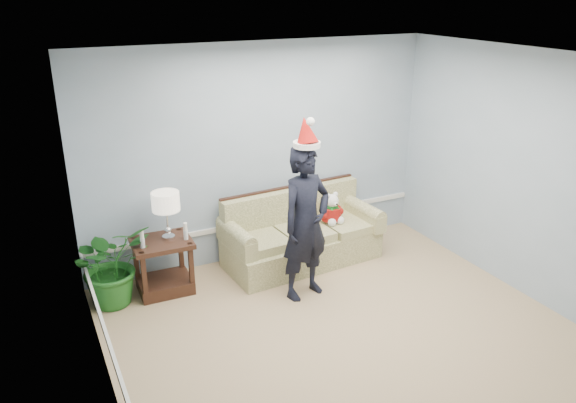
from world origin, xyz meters
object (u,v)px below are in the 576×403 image
Objects in this scene: houseplant at (111,265)px; sofa at (300,237)px; man at (306,223)px; teddy_bear at (332,212)px; side_table at (164,271)px; table_lamp at (166,203)px.

sofa is at bearing 0.33° from houseplant.
houseplant is at bearing 144.91° from man.
houseplant reaches higher than sofa.
side_table is at bearing 172.26° from teddy_bear.
table_lamp is 0.88m from houseplant.
man is at bearing -142.62° from teddy_bear.
table_lamp is at bearing 175.28° from sofa.
side_table is 0.60m from houseplant.
houseplant is 0.53× the size of man.
sofa is 1.14× the size of man.
side_table is 1.65× the size of teddy_bear.
sofa is 0.51m from teddy_bear.
houseplant is (-0.65, -0.04, -0.59)m from table_lamp.
side_table is 2.19m from teddy_bear.
teddy_bear is at bearing -1.35° from houseplant.
teddy_bear is (2.15, -0.07, 0.37)m from side_table.
teddy_bear is at bearing -1.85° from side_table.
teddy_bear is (2.71, -0.06, 0.16)m from houseplant.
man is (1.32, -0.80, -0.18)m from table_lamp.
table_lamp reaches higher than houseplant.
houseplant is (-2.31, -0.01, 0.14)m from sofa.
table_lamp is at bearing 3.09° from houseplant.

